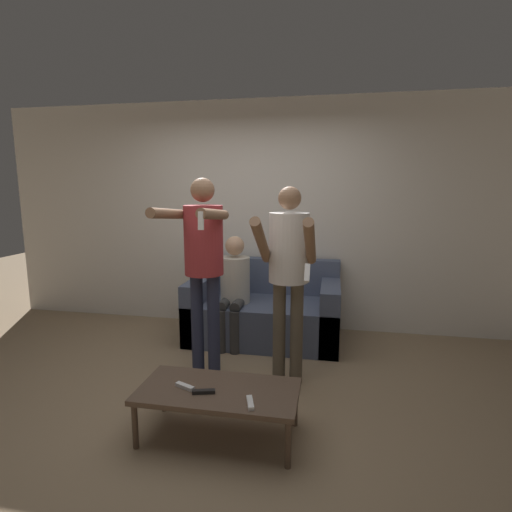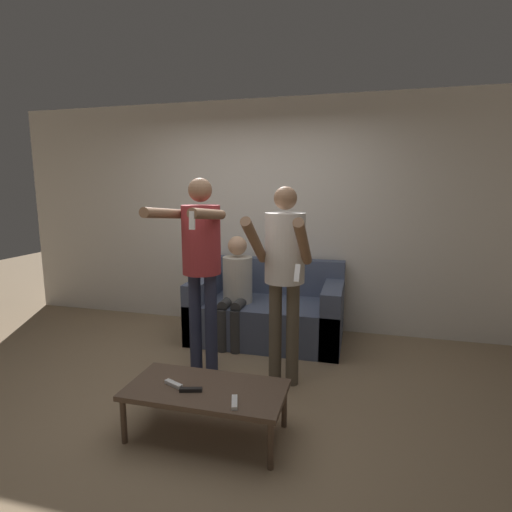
% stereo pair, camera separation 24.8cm
% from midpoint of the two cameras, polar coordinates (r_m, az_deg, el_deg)
% --- Properties ---
extents(ground_plane, '(14.00, 14.00, 0.00)m').
position_cam_midpoint_polar(ground_plane, '(3.48, -5.35, -19.27)').
color(ground_plane, '#937A5B').
extents(wall_back, '(6.40, 0.06, 2.70)m').
position_cam_midpoint_polar(wall_back, '(4.84, 1.93, 5.75)').
color(wall_back, silver).
rests_on(wall_back, ground_plane).
extents(couch, '(1.65, 0.90, 0.86)m').
position_cam_midpoint_polar(couch, '(4.53, 3.24, -8.13)').
color(couch, '#4C5670').
rests_on(couch, ground_plane).
extents(person_standing_left, '(0.46, 0.80, 1.77)m').
position_cam_midpoint_polar(person_standing_left, '(3.49, -5.92, 0.49)').
color(person_standing_left, '#282D47').
rests_on(person_standing_left, ground_plane).
extents(person_standing_right, '(0.45, 0.74, 1.70)m').
position_cam_midpoint_polar(person_standing_right, '(3.31, 6.20, -1.06)').
color(person_standing_right, brown).
rests_on(person_standing_right, ground_plane).
extents(person_seated, '(0.32, 0.54, 1.18)m').
position_cam_midpoint_polar(person_seated, '(4.30, -1.22, -4.16)').
color(person_seated, '#383838').
rests_on(person_seated, ground_plane).
extents(coffee_table, '(1.08, 0.53, 0.35)m').
position_cam_midpoint_polar(coffee_table, '(2.87, -4.56, -18.82)').
color(coffee_table, brown).
rests_on(coffee_table, ground_plane).
extents(remote_near, '(0.08, 0.15, 0.02)m').
position_cam_midpoint_polar(remote_near, '(2.65, -0.25, -20.21)').
color(remote_near, white).
rests_on(remote_near, coffee_table).
extents(remote_mid, '(0.15, 0.07, 0.02)m').
position_cam_midpoint_polar(remote_mid, '(2.81, -6.67, -18.48)').
color(remote_mid, black).
rests_on(remote_mid, coffee_table).
extents(remote_far, '(0.15, 0.09, 0.02)m').
position_cam_midpoint_polar(remote_far, '(2.90, -9.19, -17.63)').
color(remote_far, white).
rests_on(remote_far, coffee_table).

